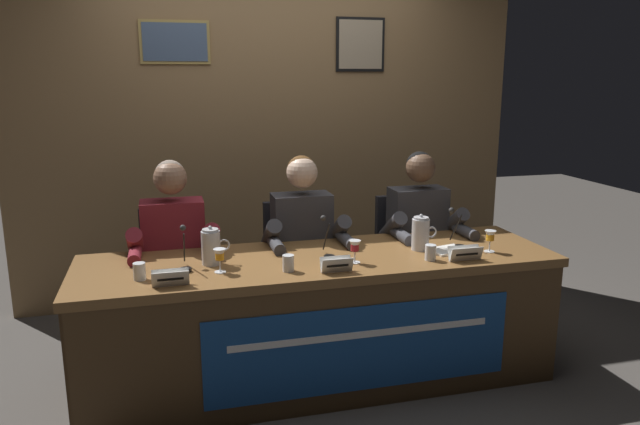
# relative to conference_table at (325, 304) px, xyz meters

# --- Properties ---
(ground_plane) EXTENTS (12.00, 12.00, 0.00)m
(ground_plane) POSITION_rel_conference_table_xyz_m (-0.00, 0.10, -0.49)
(ground_plane) COLOR #4C4742
(wall_back_panelled) EXTENTS (3.82, 0.14, 2.60)m
(wall_back_panelled) POSITION_rel_conference_table_xyz_m (-0.00, 1.56, 0.81)
(wall_back_panelled) COLOR #937047
(wall_back_panelled) RESTS_ON ground_plane
(conference_table) EXTENTS (2.62, 0.76, 0.73)m
(conference_table) POSITION_rel_conference_table_xyz_m (0.00, 0.00, 0.00)
(conference_table) COLOR brown
(conference_table) RESTS_ON ground_plane
(chair_left) EXTENTS (0.44, 0.44, 0.91)m
(chair_left) POSITION_rel_conference_table_xyz_m (-0.78, 0.67, -0.05)
(chair_left) COLOR black
(chair_left) RESTS_ON ground_plane
(panelist_left) EXTENTS (0.51, 0.48, 1.23)m
(panelist_left) POSITION_rel_conference_table_xyz_m (-0.78, 0.47, 0.23)
(panelist_left) COLOR black
(panelist_left) RESTS_ON ground_plane
(nameplate_left) EXTENTS (0.17, 0.06, 0.08)m
(nameplate_left) POSITION_rel_conference_table_xyz_m (-0.81, -0.17, 0.28)
(nameplate_left) COLOR white
(nameplate_left) RESTS_ON conference_table
(juice_glass_left) EXTENTS (0.06, 0.06, 0.12)m
(juice_glass_left) POSITION_rel_conference_table_xyz_m (-0.56, -0.03, 0.33)
(juice_glass_left) COLOR white
(juice_glass_left) RESTS_ON conference_table
(water_cup_left) EXTENTS (0.06, 0.06, 0.08)m
(water_cup_left) POSITION_rel_conference_table_xyz_m (-0.95, -0.04, 0.28)
(water_cup_left) COLOR silver
(water_cup_left) RESTS_ON conference_table
(microphone_left) EXTENTS (0.06, 0.17, 0.22)m
(microphone_left) POSITION_rel_conference_table_xyz_m (-0.73, 0.07, 0.31)
(microphone_left) COLOR black
(microphone_left) RESTS_ON conference_table
(chair_center) EXTENTS (0.44, 0.44, 0.91)m
(chair_center) POSITION_rel_conference_table_xyz_m (-0.00, 0.67, -0.05)
(chair_center) COLOR black
(chair_center) RESTS_ON ground_plane
(panelist_center) EXTENTS (0.51, 0.48, 1.23)m
(panelist_center) POSITION_rel_conference_table_xyz_m (-0.00, 0.47, 0.23)
(panelist_center) COLOR black
(panelist_center) RESTS_ON ground_plane
(nameplate_center) EXTENTS (0.16, 0.06, 0.08)m
(nameplate_center) POSITION_rel_conference_table_xyz_m (0.01, -0.18, 0.28)
(nameplate_center) COLOR white
(nameplate_center) RESTS_ON conference_table
(juice_glass_center) EXTENTS (0.06, 0.06, 0.12)m
(juice_glass_center) POSITION_rel_conference_table_xyz_m (0.15, -0.05, 0.33)
(juice_glass_center) COLOR white
(juice_glass_center) RESTS_ON conference_table
(water_cup_center) EXTENTS (0.06, 0.06, 0.08)m
(water_cup_center) POSITION_rel_conference_table_xyz_m (-0.22, -0.10, 0.28)
(water_cup_center) COLOR silver
(water_cup_center) RESTS_ON conference_table
(microphone_center) EXTENTS (0.06, 0.17, 0.22)m
(microphone_center) POSITION_rel_conference_table_xyz_m (0.03, 0.09, 0.31)
(microphone_center) COLOR black
(microphone_center) RESTS_ON conference_table
(chair_right) EXTENTS (0.44, 0.44, 0.91)m
(chair_right) POSITION_rel_conference_table_xyz_m (0.77, 0.67, -0.05)
(chair_right) COLOR black
(chair_right) RESTS_ON ground_plane
(panelist_right) EXTENTS (0.51, 0.48, 1.23)m
(panelist_right) POSITION_rel_conference_table_xyz_m (0.77, 0.47, 0.23)
(panelist_right) COLOR black
(panelist_right) RESTS_ON ground_plane
(nameplate_right) EXTENTS (0.18, 0.06, 0.08)m
(nameplate_right) POSITION_rel_conference_table_xyz_m (0.74, -0.16, 0.28)
(nameplate_right) COLOR white
(nameplate_right) RESTS_ON conference_table
(juice_glass_right) EXTENTS (0.06, 0.06, 0.12)m
(juice_glass_right) POSITION_rel_conference_table_xyz_m (0.95, -0.05, 0.33)
(juice_glass_right) COLOR white
(juice_glass_right) RESTS_ON conference_table
(water_cup_right) EXTENTS (0.06, 0.06, 0.08)m
(water_cup_right) POSITION_rel_conference_table_xyz_m (0.56, -0.11, 0.28)
(water_cup_right) COLOR silver
(water_cup_right) RESTS_ON conference_table
(microphone_right) EXTENTS (0.06, 0.17, 0.22)m
(microphone_right) POSITION_rel_conference_table_xyz_m (0.82, 0.09, 0.31)
(microphone_right) COLOR black
(microphone_right) RESTS_ON conference_table
(water_pitcher_left_side) EXTENTS (0.15, 0.10, 0.21)m
(water_pitcher_left_side) POSITION_rel_conference_table_xyz_m (-0.59, 0.12, 0.33)
(water_pitcher_left_side) COLOR silver
(water_pitcher_left_side) RESTS_ON conference_table
(water_pitcher_right_side) EXTENTS (0.15, 0.10, 0.21)m
(water_pitcher_right_side) POSITION_rel_conference_table_xyz_m (0.59, 0.09, 0.33)
(water_pitcher_right_side) COLOR silver
(water_pitcher_right_side) RESTS_ON conference_table
(document_stack_right) EXTENTS (0.24, 0.19, 0.01)m
(document_stack_right) POSITION_rel_conference_table_xyz_m (0.73, 0.02, 0.25)
(document_stack_right) COLOR white
(document_stack_right) RESTS_ON conference_table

